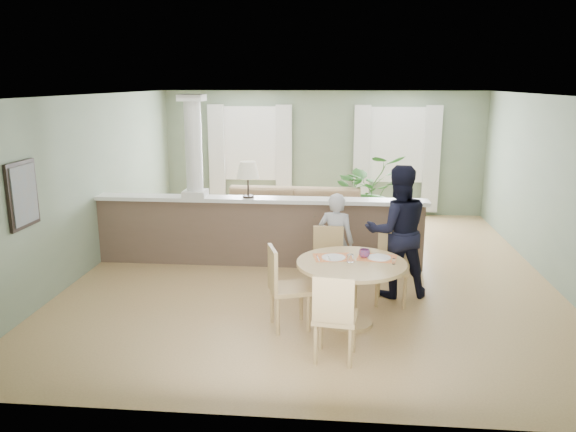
# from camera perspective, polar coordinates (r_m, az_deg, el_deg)

# --- Properties ---
(ground) EXTENTS (8.00, 8.00, 0.00)m
(ground) POSITION_cam_1_polar(r_m,az_deg,el_deg) (8.87, 2.60, -5.53)
(ground) COLOR tan
(ground) RESTS_ON ground
(room_shell) EXTENTS (7.02, 8.02, 2.71)m
(room_shell) POSITION_cam_1_polar(r_m,az_deg,el_deg) (9.08, 2.73, 6.67)
(room_shell) COLOR gray
(room_shell) RESTS_ON ground
(pony_wall) EXTENTS (5.32, 0.38, 2.70)m
(pony_wall) POSITION_cam_1_polar(r_m,az_deg,el_deg) (8.95, -3.61, -0.64)
(pony_wall) COLOR brown
(pony_wall) RESTS_ON ground
(sofa) EXTENTS (3.28, 1.33, 0.95)m
(sofa) POSITION_cam_1_polar(r_m,az_deg,el_deg) (10.28, 0.40, -0.08)
(sofa) COLOR #967952
(sofa) RESTS_ON ground
(houseplant) EXTENTS (1.72, 1.61, 1.54)m
(houseplant) POSITION_cam_1_polar(r_m,az_deg,el_deg) (11.18, 8.05, 2.44)
(houseplant) COLOR #306227
(houseplant) RESTS_ON ground
(dining_table) EXTENTS (1.32, 1.32, 0.90)m
(dining_table) POSITION_cam_1_polar(r_m,az_deg,el_deg) (6.82, 6.48, -5.94)
(dining_table) COLOR tan
(dining_table) RESTS_ON ground
(chair_far_boy) EXTENTS (0.44, 0.44, 0.96)m
(chair_far_boy) POSITION_cam_1_polar(r_m,az_deg,el_deg) (7.72, 4.08, -4.35)
(chair_far_boy) COLOR tan
(chair_far_boy) RESTS_ON ground
(chair_far_man) EXTENTS (0.50, 0.50, 0.99)m
(chair_far_man) POSITION_cam_1_polar(r_m,az_deg,el_deg) (7.63, 10.59, -4.66)
(chair_far_man) COLOR tan
(chair_far_man) RESTS_ON ground
(chair_near) EXTENTS (0.50, 0.50, 0.99)m
(chair_near) POSITION_cam_1_polar(r_m,az_deg,el_deg) (5.93, 4.74, -9.89)
(chair_near) COLOR tan
(chair_near) RESTS_ON ground
(chair_side) EXTENTS (0.57, 0.57, 1.01)m
(chair_side) POSITION_cam_1_polar(r_m,az_deg,el_deg) (6.70, -0.49, -6.91)
(chair_side) COLOR tan
(chair_side) RESTS_ON ground
(child_person) EXTENTS (0.57, 0.45, 1.40)m
(child_person) POSITION_cam_1_polar(r_m,az_deg,el_deg) (7.92, 4.88, -2.61)
(child_person) COLOR #A4A4A9
(child_person) RESTS_ON ground
(man_person) EXTENTS (0.99, 0.83, 1.82)m
(man_person) POSITION_cam_1_polar(r_m,az_deg,el_deg) (7.77, 11.04, -1.54)
(man_person) COLOR black
(man_person) RESTS_ON ground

